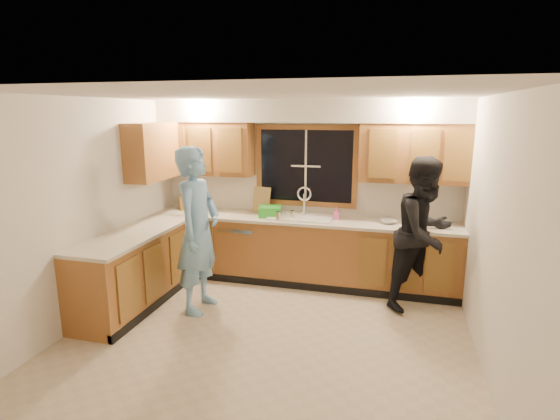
% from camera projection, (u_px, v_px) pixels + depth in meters
% --- Properties ---
extents(floor, '(4.20, 4.20, 0.00)m').
position_uv_depth(floor, '(268.00, 336.00, 4.67)').
color(floor, '#BAA88F').
rests_on(floor, ground).
extents(ceiling, '(4.20, 4.20, 0.00)m').
position_uv_depth(ceiling, '(267.00, 94.00, 4.12)').
color(ceiling, silver).
extents(wall_back, '(4.20, 0.00, 4.20)m').
position_uv_depth(wall_back, '(306.00, 191.00, 6.19)').
color(wall_back, silver).
rests_on(wall_back, ground).
extents(wall_left, '(0.00, 3.80, 3.80)m').
position_uv_depth(wall_left, '(89.00, 211.00, 4.92)').
color(wall_left, silver).
rests_on(wall_left, ground).
extents(wall_right, '(0.00, 3.80, 3.80)m').
position_uv_depth(wall_right, '(494.00, 238.00, 3.87)').
color(wall_right, silver).
rests_on(wall_right, ground).
extents(base_cabinets_back, '(4.20, 0.60, 0.88)m').
position_uv_depth(base_cabinets_back, '(301.00, 251.00, 6.08)').
color(base_cabinets_back, '#985E2C').
rests_on(base_cabinets_back, ground).
extents(base_cabinets_left, '(0.60, 1.90, 0.88)m').
position_uv_depth(base_cabinets_left, '(136.00, 270.00, 5.36)').
color(base_cabinets_left, '#985E2C').
rests_on(base_cabinets_left, ground).
extents(countertop_back, '(4.20, 0.63, 0.04)m').
position_uv_depth(countertop_back, '(301.00, 220.00, 5.97)').
color(countertop_back, beige).
rests_on(countertop_back, base_cabinets_back).
extents(countertop_left, '(0.63, 1.90, 0.04)m').
position_uv_depth(countertop_left, '(134.00, 234.00, 5.25)').
color(countertop_left, beige).
rests_on(countertop_left, base_cabinets_left).
extents(upper_cabinets_left, '(1.35, 0.33, 0.75)m').
position_uv_depth(upper_cabinets_left, '(207.00, 149.00, 6.26)').
color(upper_cabinets_left, '#985E2C').
rests_on(upper_cabinets_left, wall_back).
extents(upper_cabinets_right, '(1.35, 0.33, 0.75)m').
position_uv_depth(upper_cabinets_right, '(413.00, 153.00, 5.55)').
color(upper_cabinets_right, '#985E2C').
rests_on(upper_cabinets_right, wall_back).
extents(upper_cabinets_return, '(0.33, 0.90, 0.75)m').
position_uv_depth(upper_cabinets_return, '(152.00, 151.00, 5.81)').
color(upper_cabinets_return, '#985E2C').
rests_on(upper_cabinets_return, wall_left).
extents(soffit, '(4.20, 0.35, 0.30)m').
position_uv_depth(soffit, '(304.00, 111.00, 5.78)').
color(soffit, beige).
rests_on(soffit, wall_back).
extents(window_frame, '(1.44, 0.03, 1.14)m').
position_uv_depth(window_frame, '(306.00, 166.00, 6.10)').
color(window_frame, black).
rests_on(window_frame, wall_back).
extents(sink, '(0.86, 0.52, 0.57)m').
position_uv_depth(sink, '(301.00, 222.00, 5.99)').
color(sink, white).
rests_on(sink, countertop_back).
extents(dishwasher, '(0.60, 0.56, 0.82)m').
position_uv_depth(dishwasher, '(243.00, 249.00, 6.29)').
color(dishwasher, silver).
rests_on(dishwasher, floor).
extents(stove, '(0.58, 0.75, 0.90)m').
position_uv_depth(stove, '(106.00, 287.00, 4.82)').
color(stove, silver).
rests_on(stove, floor).
extents(man, '(0.49, 0.73, 1.96)m').
position_uv_depth(man, '(198.00, 230.00, 5.12)').
color(man, '#6FA5D2').
rests_on(man, floor).
extents(woman, '(1.11, 1.14, 1.84)m').
position_uv_depth(woman, '(424.00, 234.00, 5.19)').
color(woman, black).
rests_on(woman, floor).
extents(knife_block, '(0.15, 0.14, 0.21)m').
position_uv_depth(knife_block, '(183.00, 203.00, 6.46)').
color(knife_block, olive).
rests_on(knife_block, countertop_back).
extents(cutting_board, '(0.29, 0.17, 0.36)m').
position_uv_depth(cutting_board, '(261.00, 200.00, 6.29)').
color(cutting_board, tan).
rests_on(cutting_board, countertop_back).
extents(dish_crate, '(0.36, 0.34, 0.14)m').
position_uv_depth(dish_crate, '(270.00, 211.00, 6.06)').
color(dish_crate, green).
rests_on(dish_crate, countertop_back).
extents(soap_bottle, '(0.08, 0.08, 0.17)m').
position_uv_depth(soap_bottle, '(337.00, 213.00, 5.89)').
color(soap_bottle, pink).
rests_on(soap_bottle, countertop_back).
extents(bowl, '(0.26, 0.26, 0.05)m').
position_uv_depth(bowl, '(389.00, 222.00, 5.68)').
color(bowl, silver).
rests_on(bowl, countertop_back).
extents(can_left, '(0.08, 0.08, 0.12)m').
position_uv_depth(can_left, '(278.00, 216.00, 5.81)').
color(can_left, '#C2B195').
rests_on(can_left, countertop_back).
extents(can_right, '(0.08, 0.08, 0.12)m').
position_uv_depth(can_right, '(292.00, 215.00, 5.91)').
color(can_right, '#C2B195').
rests_on(can_right, countertop_back).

